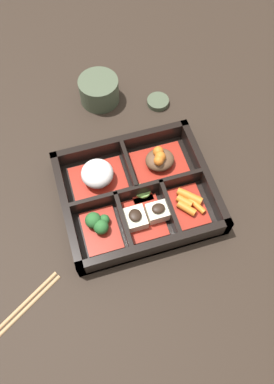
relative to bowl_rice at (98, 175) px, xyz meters
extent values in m
plane|color=black|center=(0.06, -0.05, -0.03)|extent=(3.00, 3.00, 0.00)
cube|color=black|center=(0.06, -0.05, -0.03)|extent=(0.29, 0.25, 0.01)
cube|color=black|center=(0.06, -0.17, -0.01)|extent=(0.29, 0.01, 0.05)
cube|color=black|center=(0.06, 0.06, -0.01)|extent=(0.29, 0.01, 0.05)
cube|color=black|center=(-0.07, -0.05, -0.01)|extent=(0.01, 0.25, 0.05)
cube|color=black|center=(0.20, -0.05, -0.01)|extent=(0.01, 0.25, 0.05)
cube|color=black|center=(0.06, -0.05, -0.01)|extent=(0.26, 0.01, 0.05)
cube|color=black|center=(0.02, -0.11, -0.01)|extent=(0.01, 0.11, 0.05)
cube|color=black|center=(0.11, -0.11, -0.01)|extent=(0.01, 0.11, 0.05)
cube|color=black|center=(0.06, 0.00, -0.01)|extent=(0.01, 0.11, 0.05)
cube|color=maroon|center=(0.00, 0.00, -0.02)|extent=(0.11, 0.09, 0.01)
ellipsoid|color=silver|center=(0.00, 0.00, 0.01)|extent=(0.06, 0.06, 0.04)
cube|color=maroon|center=(0.13, 0.00, -0.02)|extent=(0.11, 0.09, 0.01)
ellipsoid|color=brown|center=(0.13, 0.00, 0.00)|extent=(0.06, 0.05, 0.03)
sphere|color=#D1661E|center=(0.13, 0.00, 0.01)|extent=(0.02, 0.02, 0.02)
sphere|color=#D1661E|center=(0.13, 0.01, 0.01)|extent=(0.02, 0.02, 0.02)
sphere|color=#D1661E|center=(0.12, -0.01, 0.01)|extent=(0.02, 0.02, 0.02)
cube|color=maroon|center=(-0.02, -0.11, -0.02)|extent=(0.07, 0.09, 0.01)
sphere|color=#265B28|center=(-0.01, -0.09, -0.01)|extent=(0.02, 0.02, 0.02)
sphere|color=#265B28|center=(-0.02, -0.11, 0.00)|extent=(0.03, 0.03, 0.03)
sphere|color=#265B28|center=(-0.03, -0.09, 0.00)|extent=(0.03, 0.03, 0.03)
cube|color=maroon|center=(0.07, -0.11, -0.02)|extent=(0.07, 0.09, 0.01)
cube|color=beige|center=(0.05, -0.11, -0.01)|extent=(0.04, 0.04, 0.02)
ellipsoid|color=black|center=(0.05, -0.11, 0.01)|extent=(0.02, 0.03, 0.01)
cube|color=beige|center=(0.09, -0.11, -0.01)|extent=(0.04, 0.04, 0.02)
ellipsoid|color=black|center=(0.09, -0.11, 0.01)|extent=(0.02, 0.02, 0.01)
cube|color=maroon|center=(0.15, -0.11, -0.02)|extent=(0.06, 0.09, 0.01)
cylinder|color=orange|center=(0.16, -0.09, -0.01)|extent=(0.04, 0.04, 0.01)
cylinder|color=orange|center=(0.16, -0.10, -0.01)|extent=(0.04, 0.04, 0.02)
cylinder|color=orange|center=(0.15, -0.10, -0.01)|extent=(0.03, 0.03, 0.01)
cylinder|color=orange|center=(0.14, -0.11, -0.01)|extent=(0.03, 0.04, 0.01)
cylinder|color=orange|center=(0.17, -0.11, -0.01)|extent=(0.03, 0.04, 0.01)
cube|color=maroon|center=(0.07, -0.05, -0.02)|extent=(0.04, 0.04, 0.01)
cylinder|color=#75A84C|center=(0.08, -0.05, -0.01)|extent=(0.02, 0.02, 0.01)
cylinder|color=#75A84C|center=(0.08, -0.06, -0.02)|extent=(0.02, 0.02, 0.00)
cylinder|color=#75A84C|center=(0.07, -0.06, -0.01)|extent=(0.02, 0.02, 0.01)
cylinder|color=#75A84C|center=(0.07, -0.05, -0.01)|extent=(0.02, 0.02, 0.01)
cylinder|color=#424C38|center=(0.06, 0.21, 0.00)|extent=(0.09, 0.09, 0.06)
cylinder|color=#597A38|center=(0.06, 0.21, 0.02)|extent=(0.07, 0.07, 0.01)
cylinder|color=#A87F51|center=(-0.22, -0.22, -0.03)|extent=(0.21, 0.13, 0.01)
cylinder|color=#A87F51|center=(-0.22, -0.23, -0.03)|extent=(0.21, 0.13, 0.01)
cylinder|color=#424C38|center=(0.18, 0.16, -0.03)|extent=(0.05, 0.05, 0.01)
cylinder|color=black|center=(0.18, 0.16, -0.02)|extent=(0.03, 0.03, 0.00)
camera|label=1|loc=(-0.03, -0.37, 0.63)|focal=35.00mm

